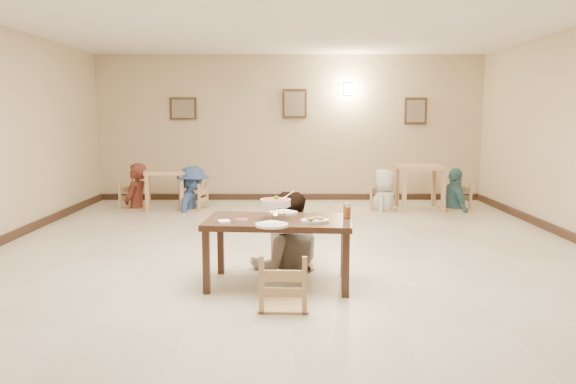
{
  "coord_description": "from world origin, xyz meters",
  "views": [
    {
      "loc": [
        -0.04,
        -6.72,
        1.75
      ],
      "look_at": [
        -0.04,
        -0.4,
        0.89
      ],
      "focal_mm": 35.0,
      "sensor_mm": 36.0,
      "label": 1
    }
  ],
  "objects_px": {
    "bg_diner_a": "(135,163)",
    "bg_table_right": "(420,173)",
    "bg_chair_rl": "(385,184)",
    "bg_diner_c": "(385,169)",
    "main_table": "(279,227)",
    "bg_table_left": "(164,177)",
    "bg_chair_rr": "(455,183)",
    "main_diner": "(287,191)",
    "bg_chair_lr": "(193,185)",
    "bg_diner_d": "(456,168)",
    "chair_far": "(291,223)",
    "bg_chair_ll": "(136,182)",
    "bg_diner_b": "(192,166)",
    "curry_warmer": "(275,203)",
    "drink_glass": "(347,211)",
    "chair_near": "(284,255)"
  },
  "relations": [
    {
      "from": "bg_table_right",
      "to": "bg_chair_rl",
      "type": "relative_size",
      "value": 0.86
    },
    {
      "from": "bg_chair_lr",
      "to": "bg_chair_rr",
      "type": "bearing_deg",
      "value": 105.25
    },
    {
      "from": "bg_chair_ll",
      "to": "bg_diner_d",
      "type": "xyz_separation_m",
      "value": [
        6.04,
        -0.04,
        0.27
      ]
    },
    {
      "from": "chair_far",
      "to": "bg_chair_rl",
      "type": "distance_m",
      "value": 4.37
    },
    {
      "from": "bg_diner_d",
      "to": "curry_warmer",
      "type": "bearing_deg",
      "value": 134.03
    },
    {
      "from": "bg_table_right",
      "to": "bg_chair_rr",
      "type": "bearing_deg",
      "value": 1.03
    },
    {
      "from": "bg_table_left",
      "to": "bg_diner_a",
      "type": "relative_size",
      "value": 0.51
    },
    {
      "from": "chair_far",
      "to": "bg_diner_d",
      "type": "distance_m",
      "value": 5.13
    },
    {
      "from": "bg_table_right",
      "to": "bg_chair_ll",
      "type": "bearing_deg",
      "value": 179.49
    },
    {
      "from": "chair_near",
      "to": "drink_glass",
      "type": "relative_size",
      "value": 6.42
    },
    {
      "from": "main_diner",
      "to": "bg_chair_rl",
      "type": "xyz_separation_m",
      "value": [
        1.82,
        4.08,
        -0.41
      ]
    },
    {
      "from": "bg_chair_rr",
      "to": "bg_diner_c",
      "type": "xyz_separation_m",
      "value": [
        -1.34,
        -0.07,
        0.26
      ]
    },
    {
      "from": "bg_table_left",
      "to": "bg_chair_rr",
      "type": "xyz_separation_m",
      "value": [
        5.49,
        -0.01,
        -0.1
      ]
    },
    {
      "from": "chair_near",
      "to": "bg_chair_lr",
      "type": "relative_size",
      "value": 1.03
    },
    {
      "from": "main_table",
      "to": "bg_chair_ll",
      "type": "bearing_deg",
      "value": 124.53
    },
    {
      "from": "bg_table_left",
      "to": "bg_diner_b",
      "type": "height_order",
      "value": "bg_diner_b"
    },
    {
      "from": "drink_glass",
      "to": "bg_chair_rr",
      "type": "bearing_deg",
      "value": 61.8
    },
    {
      "from": "chair_near",
      "to": "curry_warmer",
      "type": "distance_m",
      "value": 0.81
    },
    {
      "from": "main_table",
      "to": "bg_diner_d",
      "type": "distance_m",
      "value": 5.8
    },
    {
      "from": "main_diner",
      "to": "bg_chair_ll",
      "type": "xyz_separation_m",
      "value": [
        -2.87,
        4.19,
        -0.39
      ]
    },
    {
      "from": "bg_chair_rl",
      "to": "bg_diner_a",
      "type": "relative_size",
      "value": 0.56
    },
    {
      "from": "bg_chair_rl",
      "to": "bg_diner_c",
      "type": "distance_m",
      "value": 0.28
    },
    {
      "from": "chair_near",
      "to": "bg_chair_ll",
      "type": "distance_m",
      "value": 6.2
    },
    {
      "from": "main_table",
      "to": "bg_chair_rl",
      "type": "relative_size",
      "value": 1.6
    },
    {
      "from": "main_diner",
      "to": "curry_warmer",
      "type": "height_order",
      "value": "main_diner"
    },
    {
      "from": "main_diner",
      "to": "curry_warmer",
      "type": "relative_size",
      "value": 5.12
    },
    {
      "from": "chair_far",
      "to": "curry_warmer",
      "type": "xyz_separation_m",
      "value": [
        -0.16,
        -0.7,
        0.35
      ]
    },
    {
      "from": "main_diner",
      "to": "bg_table_right",
      "type": "bearing_deg",
      "value": -129.0
    },
    {
      "from": "drink_glass",
      "to": "bg_chair_lr",
      "type": "relative_size",
      "value": 0.16
    },
    {
      "from": "bg_chair_rl",
      "to": "bg_chair_lr",
      "type": "bearing_deg",
      "value": 111.55
    },
    {
      "from": "main_table",
      "to": "bg_chair_rl",
      "type": "height_order",
      "value": "bg_chair_rl"
    },
    {
      "from": "bg_diner_c",
      "to": "bg_table_right",
      "type": "bearing_deg",
      "value": 116.56
    },
    {
      "from": "chair_far",
      "to": "bg_diner_b",
      "type": "xyz_separation_m",
      "value": [
        -1.82,
        4.0,
        0.31
      ]
    },
    {
      "from": "curry_warmer",
      "to": "drink_glass",
      "type": "relative_size",
      "value": 2.28
    },
    {
      "from": "bg_chair_rr",
      "to": "chair_near",
      "type": "bearing_deg",
      "value": -42.2
    },
    {
      "from": "bg_chair_ll",
      "to": "bg_diner_b",
      "type": "height_order",
      "value": "bg_diner_b"
    },
    {
      "from": "bg_chair_ll",
      "to": "bg_diner_c",
      "type": "xyz_separation_m",
      "value": [
        4.69,
        -0.11,
        0.25
      ]
    },
    {
      "from": "main_table",
      "to": "bg_diner_d",
      "type": "bearing_deg",
      "value": 60.4
    },
    {
      "from": "bg_chair_lr",
      "to": "main_diner",
      "type": "bearing_deg",
      "value": 37.95
    },
    {
      "from": "bg_diner_a",
      "to": "bg_table_right",
      "type": "bearing_deg",
      "value": 101.74
    },
    {
      "from": "main_table",
      "to": "bg_chair_ll",
      "type": "distance_m",
      "value": 5.57
    },
    {
      "from": "bg_table_right",
      "to": "bg_diner_a",
      "type": "bearing_deg",
      "value": 179.49
    },
    {
      "from": "bg_chair_rl",
      "to": "drink_glass",
      "type": "bearing_deg",
      "value": -172.76
    },
    {
      "from": "bg_table_left",
      "to": "bg_chair_lr",
      "type": "bearing_deg",
      "value": -8.29
    },
    {
      "from": "bg_chair_rl",
      "to": "bg_chair_rr",
      "type": "bearing_deg",
      "value": -65.26
    },
    {
      "from": "bg_chair_lr",
      "to": "bg_diner_d",
      "type": "height_order",
      "value": "bg_diner_d"
    },
    {
      "from": "bg_diner_a",
      "to": "bg_chair_rr",
      "type": "bearing_deg",
      "value": 101.91
    },
    {
      "from": "bg_table_right",
      "to": "chair_far",
      "type": "bearing_deg",
      "value": -121.18
    },
    {
      "from": "main_table",
      "to": "bg_chair_lr",
      "type": "distance_m",
      "value": 5.02
    },
    {
      "from": "bg_diner_a",
      "to": "bg_diner_b",
      "type": "bearing_deg",
      "value": 96.93
    }
  ]
}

